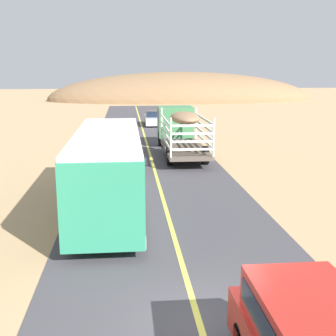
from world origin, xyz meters
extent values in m
plane|color=tan|center=(0.00, 0.00, 0.00)|extent=(240.00, 240.00, 0.00)
cube|color=#423F44|center=(0.00, 0.00, 0.01)|extent=(8.00, 120.00, 0.02)
cube|color=#D8CC4C|center=(0.00, 0.00, 0.02)|extent=(0.16, 117.60, 0.00)
cube|color=#B2261E|center=(1.47, -2.99, 1.55)|extent=(1.75, 3.59, 0.80)
cube|color=#192333|center=(1.47, -2.99, 1.57)|extent=(1.79, 3.22, 0.44)
cube|color=#3F7F4C|center=(2.06, 23.47, 1.82)|extent=(2.50, 2.20, 2.20)
cube|color=#192333|center=(2.06, 23.47, 2.27)|extent=(2.53, 1.54, 0.70)
cube|color=brown|center=(2.06, 18.07, 0.72)|extent=(2.50, 6.40, 0.24)
cylinder|color=silver|center=(0.87, 21.21, 1.94)|extent=(0.12, 0.12, 2.20)
cylinder|color=silver|center=(3.25, 21.21, 1.94)|extent=(0.12, 0.12, 2.20)
cylinder|color=silver|center=(0.87, 14.93, 1.94)|extent=(0.12, 0.12, 2.20)
cylinder|color=silver|center=(3.25, 14.93, 1.94)|extent=(0.12, 0.12, 2.20)
cube|color=silver|center=(0.85, 18.07, 1.28)|extent=(0.08, 6.30, 0.12)
cube|color=silver|center=(3.27, 18.07, 1.28)|extent=(0.08, 6.30, 0.12)
cube|color=silver|center=(2.06, 14.91, 1.28)|extent=(2.40, 0.08, 0.12)
cube|color=silver|center=(0.85, 18.07, 1.72)|extent=(0.08, 6.30, 0.12)
cube|color=silver|center=(3.27, 18.07, 1.72)|extent=(0.08, 6.30, 0.12)
cube|color=silver|center=(2.06, 14.91, 1.72)|extent=(2.40, 0.08, 0.12)
cube|color=silver|center=(0.85, 18.07, 2.16)|extent=(0.08, 6.30, 0.12)
cube|color=silver|center=(3.27, 18.07, 2.16)|extent=(0.08, 6.30, 0.12)
cube|color=silver|center=(2.06, 14.91, 2.16)|extent=(2.40, 0.08, 0.12)
cube|color=silver|center=(0.85, 18.07, 2.60)|extent=(0.08, 6.30, 0.12)
cube|color=silver|center=(3.27, 18.07, 2.60)|extent=(0.08, 6.30, 0.12)
cube|color=silver|center=(2.06, 14.91, 2.60)|extent=(2.40, 0.08, 0.12)
ellipsoid|color=#8C6B4C|center=(2.06, 18.07, 2.69)|extent=(1.75, 3.84, 0.70)
cylinder|color=black|center=(0.97, 23.47, 0.57)|extent=(0.32, 1.10, 1.10)
cylinder|color=black|center=(3.15, 23.47, 0.57)|extent=(0.32, 1.10, 1.10)
cylinder|color=black|center=(0.97, 16.79, 0.57)|extent=(0.32, 1.10, 1.10)
cylinder|color=black|center=(3.15, 16.79, 0.57)|extent=(0.32, 1.10, 1.10)
cube|color=#2D8C66|center=(-2.30, 8.28, 1.72)|extent=(2.50, 10.00, 2.70)
cube|color=white|center=(-2.30, 8.28, 3.15)|extent=(2.45, 9.80, 0.16)
cube|color=#192333|center=(-2.30, 8.28, 2.19)|extent=(2.54, 9.20, 0.80)
cube|color=silver|center=(-2.30, 8.28, 0.57)|extent=(2.53, 9.80, 0.36)
cylinder|color=black|center=(-3.40, 11.53, 0.52)|extent=(0.30, 1.00, 1.00)
cylinder|color=black|center=(-1.20, 11.53, 0.52)|extent=(0.30, 1.00, 1.00)
cylinder|color=black|center=(-3.40, 5.03, 0.52)|extent=(0.30, 1.00, 1.00)
cylinder|color=black|center=(-1.20, 5.03, 0.52)|extent=(0.30, 1.00, 1.00)
cube|color=silver|center=(1.27, 35.91, 0.53)|extent=(1.80, 4.40, 0.70)
cube|color=#192333|center=(1.27, 36.01, 1.18)|extent=(1.53, 2.20, 0.60)
cylinder|color=black|center=(0.48, 37.23, 0.35)|extent=(0.22, 0.66, 0.66)
cylinder|color=black|center=(2.06, 37.23, 0.35)|extent=(0.22, 0.66, 0.66)
cylinder|color=black|center=(0.48, 34.59, 0.35)|extent=(0.22, 0.66, 0.66)
cylinder|color=black|center=(2.06, 34.59, 0.35)|extent=(0.22, 0.66, 0.66)
ellipsoid|color=olive|center=(8.60, 72.39, 0.00)|extent=(48.29, 20.44, 10.12)
camera|label=1|loc=(-1.56, -8.96, 5.65)|focal=47.36mm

